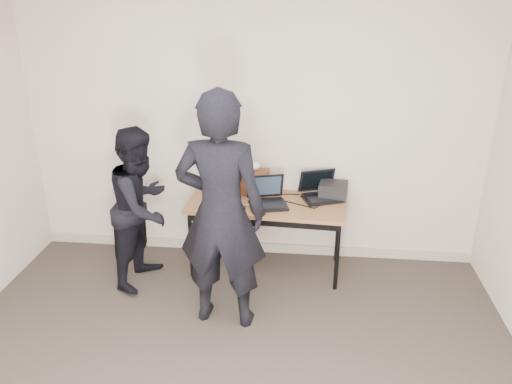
# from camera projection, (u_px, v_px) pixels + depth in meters

# --- Properties ---
(room) EXTENTS (4.60, 4.60, 2.80)m
(room) POSITION_uv_depth(u_px,v_px,m) (209.00, 236.00, 2.77)
(room) COLOR #3C332D
(room) RESTS_ON ground
(desk) EXTENTS (1.54, 0.74, 0.72)m
(desk) POSITION_uv_depth(u_px,v_px,m) (267.00, 209.00, 4.76)
(desk) COLOR brown
(desk) RESTS_ON ground
(laptop_beige) EXTENTS (0.34, 0.34, 0.25)m
(laptop_beige) POSITION_uv_depth(u_px,v_px,m) (220.00, 196.00, 4.76)
(laptop_beige) COLOR #BBB096
(laptop_beige) RESTS_ON desk
(laptop_center) EXTENTS (0.42, 0.41, 0.27)m
(laptop_center) POSITION_uv_depth(u_px,v_px,m) (267.00, 198.00, 4.69)
(laptop_center) COLOR black
(laptop_center) RESTS_ON desk
(laptop_right) EXTENTS (0.45, 0.44, 0.26)m
(laptop_right) POSITION_uv_depth(u_px,v_px,m) (320.00, 192.00, 4.84)
(laptop_right) COLOR black
(laptop_right) RESTS_ON desk
(leather_satchel) EXTENTS (0.36, 0.18, 0.25)m
(leather_satchel) POSITION_uv_depth(u_px,v_px,m) (251.00, 181.00, 4.92)
(leather_satchel) COLOR brown
(leather_satchel) RESTS_ON desk
(tissue) EXTENTS (0.13, 0.10, 0.08)m
(tissue) POSITION_uv_depth(u_px,v_px,m) (254.00, 166.00, 4.86)
(tissue) COLOR white
(tissue) RESTS_ON leather_satchel
(equipment_box) EXTENTS (0.29, 0.26, 0.15)m
(equipment_box) POSITION_uv_depth(u_px,v_px,m) (333.00, 190.00, 4.83)
(equipment_box) COLOR black
(equipment_box) RESTS_ON desk
(power_brick) EXTENTS (0.08, 0.06, 0.03)m
(power_brick) POSITION_uv_depth(u_px,v_px,m) (241.00, 208.00, 4.60)
(power_brick) COLOR black
(power_brick) RESTS_ON desk
(cables) EXTENTS (1.16, 0.43, 0.01)m
(cables) POSITION_uv_depth(u_px,v_px,m) (272.00, 203.00, 4.73)
(cables) COLOR black
(cables) RESTS_ON desk
(person_typist) EXTENTS (0.76, 0.53, 1.98)m
(person_typist) POSITION_uv_depth(u_px,v_px,m) (221.00, 213.00, 3.90)
(person_typist) COLOR black
(person_typist) RESTS_ON ground
(person_observer) EXTENTS (0.71, 0.84, 1.51)m
(person_observer) POSITION_uv_depth(u_px,v_px,m) (142.00, 207.00, 4.57)
(person_observer) COLOR black
(person_observer) RESTS_ON ground
(baseboard) EXTENTS (4.50, 0.03, 0.10)m
(baseboard) POSITION_uv_depth(u_px,v_px,m) (253.00, 247.00, 5.32)
(baseboard) COLOR #ADA48F
(baseboard) RESTS_ON ground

